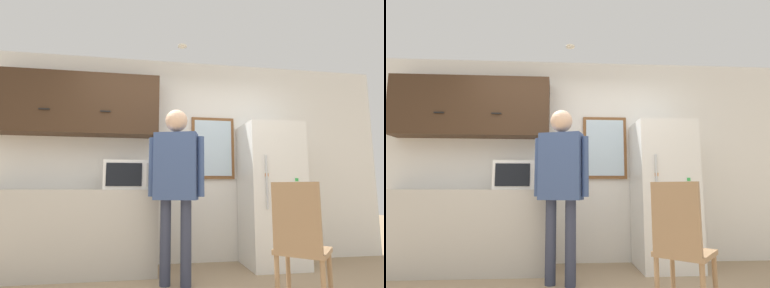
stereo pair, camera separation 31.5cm
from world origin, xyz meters
TOP-DOWN VIEW (x-y plane):
  - back_wall at (0.00, 1.76)m, footprint 6.00×0.06m
  - counter at (-1.21, 1.42)m, footprint 1.99×0.61m
  - upper_cabinets at (-1.21, 1.56)m, footprint 1.99×0.34m
  - microwave at (-0.55, 1.34)m, footprint 0.55×0.40m
  - person at (-0.05, 0.85)m, footprint 0.56×0.34m
  - refrigerator at (1.22, 1.40)m, footprint 0.70×0.67m
  - chair at (0.90, 0.14)m, footprint 0.58×0.58m
  - window at (0.54, 1.71)m, footprint 0.59×0.05m
  - ceiling_light at (0.05, 1.20)m, footprint 0.11×0.11m

SIDE VIEW (x-z plane):
  - counter at x=-1.21m, z-range 0.00..0.94m
  - chair at x=0.90m, z-range 0.03..1.04m
  - refrigerator at x=1.22m, z-range 0.00..1.77m
  - person at x=-0.05m, z-range 0.20..1.98m
  - microwave at x=-0.55m, z-range 0.94..1.26m
  - back_wall at x=0.00m, z-range 0.00..2.70m
  - window at x=0.54m, z-range 1.07..1.91m
  - upper_cabinets at x=-1.21m, z-range 1.60..2.36m
  - ceiling_light at x=0.05m, z-range 2.67..2.69m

